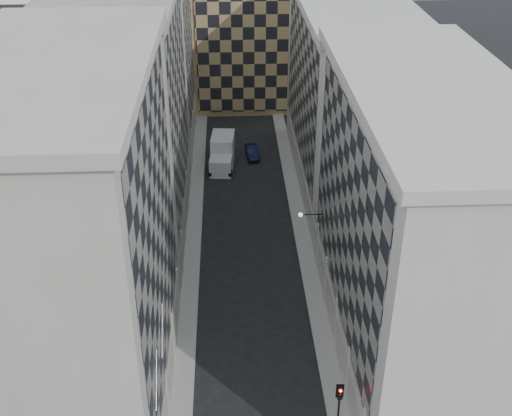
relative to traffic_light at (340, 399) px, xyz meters
name	(u,v)px	position (x,y,z in m)	size (l,w,h in m)	color
sidewalk_west	(193,240)	(-10.17, 23.20, -2.90)	(1.50, 100.00, 0.15)	#979691
sidewalk_east	(302,237)	(0.33, 23.20, -2.90)	(1.50, 100.00, 0.15)	#979691
bldg_left_a	(79,252)	(-15.80, 4.20, 8.85)	(10.80, 22.80, 23.70)	#A7A396
bldg_left_b	(126,119)	(-15.80, 26.20, 8.35)	(10.80, 22.80, 22.70)	gray
bldg_left_c	(150,53)	(-15.80, 48.20, 7.85)	(10.80, 22.80, 21.70)	#A7A396
bldg_right_a	(414,228)	(5.95, 8.20, 7.35)	(10.80, 26.80, 20.70)	#B8B4A9
bldg_right_b	(347,96)	(5.97, 35.20, 6.87)	(10.80, 28.80, 19.70)	#B8B4A9
tan_block	(252,34)	(-2.92, 61.10, 6.46)	(16.80, 14.80, 18.80)	tan
flagpoles_left	(159,354)	(-10.82, -0.80, 5.02)	(0.10, 6.33, 2.33)	gray
bracket_lamp	(303,215)	(-0.55, 17.20, 3.22)	(1.98, 0.36, 0.36)	black
traffic_light	(340,399)	(0.00, 0.00, 0.00)	(0.50, 0.43, 3.95)	black
box_truck	(222,154)	(-7.32, 39.17, -1.47)	(3.12, 6.53, 3.47)	silver
dark_car	(252,152)	(-3.77, 41.26, -2.33)	(1.37, 3.94, 1.30)	#0F1338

